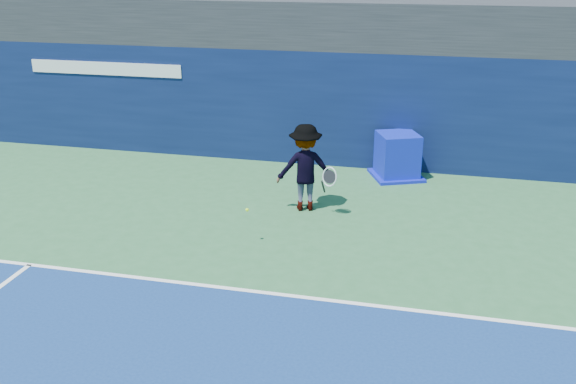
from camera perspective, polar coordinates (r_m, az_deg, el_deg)
name	(u,v)px	position (r m, az deg, el deg)	size (l,w,h in m)	color
baseline	(297,296)	(10.77, 0.76, -9.26)	(24.00, 0.10, 0.01)	white
stadium_band	(367,22)	(17.83, 6.99, 14.73)	(36.00, 3.00, 1.20)	#212227
back_wall_assembly	(358,108)	(17.18, 6.28, 7.44)	(36.00, 1.03, 3.00)	#0A153A
equipment_cart	(397,157)	(16.38, 9.68, 3.05)	(1.55, 1.55, 1.13)	#0C18A8
tennis_player	(305,168)	(13.96, 1.55, 2.19)	(1.47, 1.05, 1.93)	white
tennis_ball	(247,210)	(12.37, -3.65, -1.59)	(0.07, 0.07, 0.07)	#C4F91B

